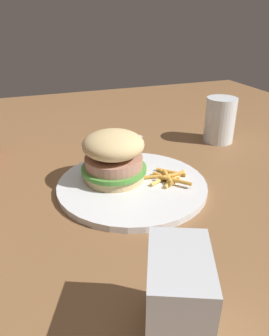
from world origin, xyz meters
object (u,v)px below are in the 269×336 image
(napkin, at_px, (113,142))
(drink_glass, at_px, (220,123))
(fries_pile, at_px, (168,177))
(fork, at_px, (113,141))
(plate, at_px, (134,185))
(sandwich, at_px, (113,155))
(napkin_dispenser, at_px, (177,300))

(napkin, relative_size, drink_glass, 0.97)
(fries_pile, relative_size, fork, 0.57)
(plate, relative_size, sandwich, 2.26)
(plate, relative_size, fork, 1.65)
(sandwich, distance_m, fork, 0.22)
(napkin, distance_m, napkin_dispenser, 0.56)
(napkin, relative_size, napkin_dispenser, 1.02)
(fries_pile, xyz_separation_m, napkin, (0.25, 0.03, -0.02))
(plate, height_order, fries_pile, fries_pile)
(fork, bearing_deg, napkin, -79.40)
(fries_pile, bearing_deg, fork, 8.19)
(drink_glass, bearing_deg, fries_pile, 126.99)
(napkin, distance_m, fork, 0.00)
(plate, distance_m, drink_glass, 0.33)
(plate, relative_size, napkin, 2.59)
(fork, bearing_deg, drink_glass, -107.99)
(sandwich, height_order, napkin_dispenser, same)
(sandwich, distance_m, drink_glass, 0.34)
(sandwich, relative_size, fries_pile, 1.27)
(plate, bearing_deg, fork, -6.72)
(sandwich, xyz_separation_m, fries_pile, (-0.05, -0.10, -0.04))
(plate, bearing_deg, drink_glass, -61.67)
(plate, relative_size, napkin_dispenser, 2.65)
(sandwich, relative_size, fork, 0.73)
(fork, height_order, napkin_dispenser, napkin_dispenser)
(fork, xyz_separation_m, napkin_dispenser, (-0.55, 0.10, 0.05))
(fork, bearing_deg, sandwich, 163.85)
(fries_pile, xyz_separation_m, napkin_dispenser, (-0.30, 0.13, 0.04))
(fries_pile, relative_size, drink_glass, 0.87)
(fries_pile, height_order, napkin, fries_pile)
(plate, height_order, napkin, plate)
(sandwich, bearing_deg, napkin_dispenser, 173.75)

